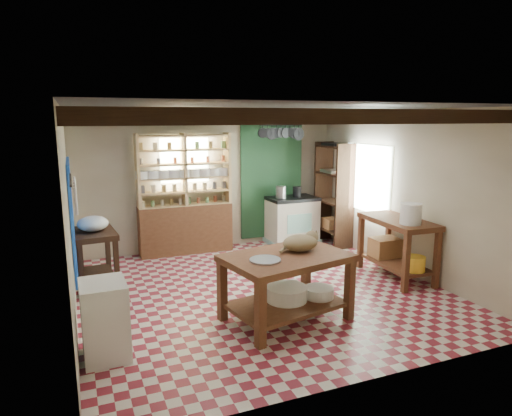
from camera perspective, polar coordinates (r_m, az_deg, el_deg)
name	(u,v)px	position (r m, az deg, el deg)	size (l,w,h in m)	color
floor	(261,291)	(6.73, 0.68, -10.39)	(5.00, 5.00, 0.02)	maroon
ceiling	(262,108)	(6.25, 0.73, 12.43)	(5.00, 5.00, 0.02)	#48484D
wall_back	(211,180)	(8.69, -5.69, 3.45)	(5.00, 0.04, 2.60)	#BCB298
wall_front	(369,250)	(4.23, 13.96, -5.16)	(5.00, 0.04, 2.60)	#BCB298
wall_left	(69,217)	(5.88, -22.37, -1.08)	(0.04, 5.00, 2.60)	#BCB298
wall_right	(406,192)	(7.67, 18.21, 1.90)	(0.04, 5.00, 2.60)	#BCB298
ceiling_beams	(262,117)	(6.25, 0.73, 11.33)	(5.00, 3.80, 0.15)	#331E12
blue_wall_patch	(72,218)	(6.81, -22.00, -1.20)	(0.04, 1.40, 1.60)	blue
green_wall_patch	(272,180)	(9.10, 1.95, 3.53)	(1.30, 0.04, 2.30)	#1B4425
window_back	(184,160)	(8.50, -8.96, 5.91)	(0.90, 0.02, 0.80)	white
window_right	(368,178)	(8.42, 13.77, 3.62)	(0.02, 1.30, 1.20)	white
utensil_rail	(72,192)	(4.62, -22.05, 1.82)	(0.06, 0.90, 0.28)	black
pot_rack	(281,133)	(8.64, 3.14, 9.31)	(0.86, 0.12, 0.36)	black
shelving_unit	(185,194)	(8.40, -8.90, 1.73)	(1.70, 0.34, 2.20)	tan
tall_rack	(334,194)	(9.03, 9.67, 1.71)	(0.40, 0.86, 2.00)	#331E12
work_table	(286,287)	(5.71, 3.78, -9.88)	(1.47, 0.98, 0.83)	brown
stove	(292,220)	(9.08, 4.52, -1.53)	(0.95, 0.64, 0.93)	beige
prep_table	(95,259)	(7.13, -19.44, -6.07)	(0.58, 0.85, 0.86)	#331E12
white_cabinet	(105,320)	(5.12, -18.38, -13.12)	(0.45, 0.54, 0.82)	white
right_counter	(396,248)	(7.46, 17.15, -4.82)	(0.66, 1.31, 0.94)	brown
cat	(300,243)	(5.73, 5.54, -4.35)	(0.45, 0.34, 0.20)	#978158
steel_tray	(265,260)	(5.33, 1.15, -6.52)	(0.37, 0.37, 0.02)	#B6B5BD
basin_large	(287,293)	(5.81, 3.86, -10.61)	(0.51, 0.51, 0.18)	white
basin_small	(319,292)	(5.95, 7.87, -10.40)	(0.38, 0.38, 0.13)	white
kettle_left	(281,192)	(8.86, 3.14, 2.00)	(0.20, 0.20, 0.23)	#B6B5BD
kettle_right	(297,192)	(9.02, 5.14, 2.05)	(0.16, 0.16, 0.21)	black
enamel_bowl	(93,224)	(6.99, -19.72, -1.84)	(0.44, 0.44, 0.22)	white
white_bucket	(411,214)	(7.01, 18.79, -0.68)	(0.31, 0.31, 0.31)	white
wicker_basket	(385,247)	(7.71, 15.81, -4.75)	(0.44, 0.35, 0.31)	#A47042
yellow_tub	(415,264)	(7.15, 19.23, -6.58)	(0.30, 0.30, 0.22)	yellow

